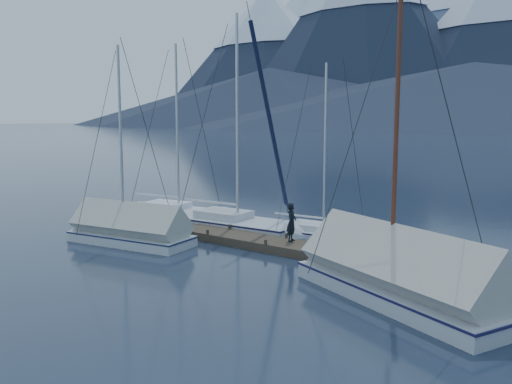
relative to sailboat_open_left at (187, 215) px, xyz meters
The scene contains 9 objects.
ground 7.93m from the sailboat_open_left, 35.43° to the right, with size 1000.00×1000.00×0.00m, color #151F30.
dock 6.96m from the sailboat_open_left, 21.89° to the right, with size 18.00×1.50×0.54m.
mooring_posts 6.50m from the sailboat_open_left, 23.53° to the right, with size 15.12×1.52×0.35m.
sailboat_open_left is the anchor object (origin of this frame).
sailboat_open_mid 4.57m from the sailboat_open_left, ahead, with size 8.17×3.45×10.63m.
sailboat_open_right 8.45m from the sailboat_open_left, ahead, with size 6.25×2.63×8.10m.
sailboat_covered_near 14.16m from the sailboat_open_left, 21.17° to the right, with size 8.27×5.33×10.36m.
sailboat_covered_far 5.73m from the sailboat_open_left, 73.33° to the right, with size 6.49×2.95×8.79m.
person 8.33m from the sailboat_open_left, 15.98° to the right, with size 0.55×0.36×1.52m, color black.
Camera 1 is at (13.01, -14.97, 5.11)m, focal length 38.00 mm.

